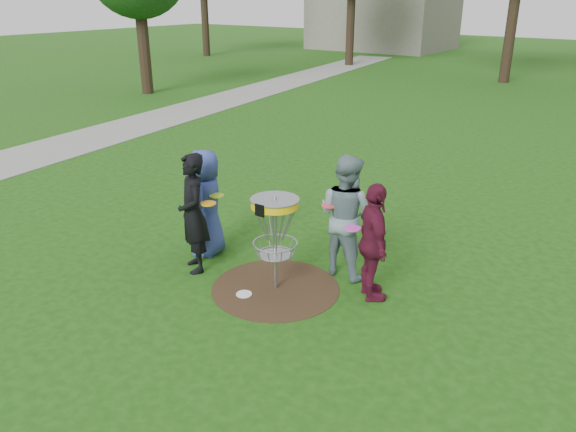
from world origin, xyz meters
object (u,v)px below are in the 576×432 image
Objects in this scene: player_maroon at (373,243)px; player_grey at (346,216)px; disc_golf_basket at (275,221)px; player_black at (193,214)px; player_blue at (207,203)px.

player_grey is at bearing 15.05° from player_maroon.
player_grey is 1.31× the size of disc_golf_basket.
disc_golf_basket is (1.33, 0.20, 0.13)m from player_black.
player_grey reaches higher than disc_golf_basket.
player_grey is (1.85, 1.20, 0.01)m from player_black.
player_black is 2.21m from player_grey.
player_maroon is at bearing 69.43° from player_blue.
player_maroon is at bearing 153.70° from player_grey.
player_black is (0.24, -0.54, 0.05)m from player_blue.
player_grey is 0.80m from player_maroon.
disc_golf_basket is (-0.52, -0.99, 0.12)m from player_grey.
player_blue is at bearing 23.84° from player_grey.
disc_golf_basket is (-1.19, -0.56, 0.20)m from player_maroon.
player_grey is at bearing 62.30° from disc_golf_basket.
player_grey is at bearing 67.20° from player_black.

